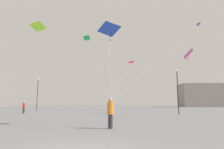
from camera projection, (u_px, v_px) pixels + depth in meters
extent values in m
cylinder|color=#2D2D33|center=(24.00, 111.00, 27.71)|extent=(0.25, 0.25, 0.76)
cylinder|color=red|center=(24.00, 106.00, 27.81)|extent=(0.36, 0.36, 0.66)
sphere|color=tan|center=(24.00, 102.00, 27.88)|extent=(0.25, 0.25, 0.25)
cylinder|color=#2D2D33|center=(110.00, 121.00, 11.12)|extent=(0.26, 0.26, 0.79)
cylinder|color=orange|center=(110.00, 108.00, 11.22)|extent=(0.38, 0.38, 0.68)
sphere|color=tan|center=(110.00, 100.00, 11.29)|extent=(0.26, 0.26, 0.26)
cylinder|color=#2D2D33|center=(110.00, 111.00, 26.35)|extent=(0.25, 0.25, 0.76)
cylinder|color=black|center=(110.00, 106.00, 26.45)|extent=(0.36, 0.36, 0.66)
sphere|color=tan|center=(110.00, 102.00, 26.52)|extent=(0.25, 0.25, 0.25)
pyramid|color=green|center=(87.00, 38.00, 36.86)|extent=(1.39, 1.56, 0.72)
sphere|color=green|center=(87.00, 39.00, 36.89)|extent=(0.10, 0.10, 0.10)
sphere|color=green|center=(88.00, 40.00, 36.94)|extent=(0.10, 0.10, 0.10)
sphere|color=green|center=(89.00, 42.00, 36.98)|extent=(0.10, 0.10, 0.10)
cylinder|color=silver|center=(96.00, 66.00, 31.66)|extent=(4.86, 8.49, 12.24)
pyramid|color=blue|center=(109.00, 29.00, 13.56)|extent=(1.52, 1.20, 0.64)
sphere|color=blue|center=(109.00, 33.00, 13.65)|extent=(0.10, 0.10, 0.10)
sphere|color=blue|center=(110.00, 36.00, 13.75)|extent=(0.10, 0.10, 0.10)
sphere|color=blue|center=(110.00, 40.00, 13.86)|extent=(0.10, 0.10, 0.10)
cylinder|color=silver|center=(110.00, 64.00, 12.39)|extent=(0.20, 1.57, 5.16)
pyramid|color=#8CD12D|center=(38.00, 27.00, 25.25)|extent=(1.61, 1.39, 0.94)
sphere|color=#8CD12D|center=(38.00, 28.00, 25.09)|extent=(0.10, 0.10, 0.10)
sphere|color=#8CD12D|center=(39.00, 29.00, 24.95)|extent=(0.10, 0.10, 0.10)
sphere|color=#8CD12D|center=(39.00, 30.00, 24.82)|extent=(0.10, 0.10, 0.10)
cylinder|color=silver|center=(31.00, 67.00, 26.54)|extent=(3.18, 3.97, 9.86)
cone|color=purple|center=(198.00, 24.00, 36.35)|extent=(0.94, 1.02, 0.77)
sphere|color=purple|center=(199.00, 25.00, 36.36)|extent=(0.10, 0.10, 0.10)
sphere|color=purple|center=(200.00, 26.00, 36.37)|extent=(0.10, 0.10, 0.10)
sphere|color=purple|center=(200.00, 27.00, 36.38)|extent=(0.10, 0.10, 0.10)
cylinder|color=silver|center=(161.00, 58.00, 31.42)|extent=(15.90, 8.56, 14.67)
cone|color=red|center=(131.00, 62.00, 43.14)|extent=(1.72, 1.65, 0.88)
sphere|color=red|center=(132.00, 62.00, 43.08)|extent=(0.10, 0.10, 0.10)
sphere|color=red|center=(133.00, 63.00, 43.01)|extent=(0.10, 0.10, 0.10)
sphere|color=red|center=(133.00, 64.00, 42.94)|extent=(0.10, 0.10, 0.10)
cylinder|color=silver|center=(123.00, 78.00, 34.81)|extent=(3.87, 15.69, 9.19)
pyramid|color=#D12899|center=(188.00, 53.00, 18.34)|extent=(0.71, 1.55, 0.83)
sphere|color=#D12899|center=(188.00, 56.00, 18.19)|extent=(0.10, 0.10, 0.10)
sphere|color=#D12899|center=(188.00, 57.00, 18.04)|extent=(0.10, 0.10, 0.10)
sphere|color=#D12899|center=(188.00, 59.00, 17.89)|extent=(0.10, 0.10, 0.10)
cylinder|color=silver|center=(224.00, 72.00, 14.30)|extent=(2.47, 7.39, 4.70)
cube|color=gray|center=(208.00, 95.00, 76.34)|extent=(21.17, 9.12, 8.85)
cylinder|color=#2D2D30|center=(178.00, 93.00, 25.55)|extent=(0.12, 0.12, 5.51)
sphere|color=#EAE5C6|center=(177.00, 71.00, 25.97)|extent=(0.36, 0.36, 0.36)
cylinder|color=#2D2D30|center=(37.00, 95.00, 37.67)|extent=(0.12, 0.12, 5.87)
sphere|color=#EAE5C6|center=(38.00, 79.00, 38.11)|extent=(0.36, 0.36, 0.36)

